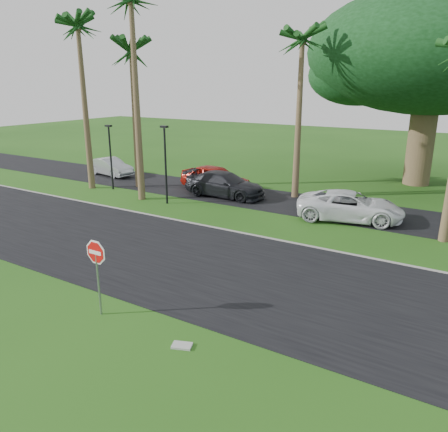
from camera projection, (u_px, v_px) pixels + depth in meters
name	position (u px, v px, depth m)	size (l,w,h in m)	color
ground	(151.00, 276.00, 16.50)	(120.00, 120.00, 0.00)	#1F4B12
road	(183.00, 258.00, 18.13)	(120.00, 8.00, 0.02)	black
parking_strip	(285.00, 202.00, 26.70)	(120.00, 5.00, 0.02)	black
curb	(232.00, 231.00, 21.43)	(120.00, 0.12, 0.06)	gray
stop_sign_near	(97.00, 262.00, 13.28)	(1.05, 0.07, 2.62)	gray
palm_left_far	(78.00, 30.00, 27.34)	(5.00, 5.00, 11.50)	brown
palm_left_mid	(131.00, 56.00, 28.16)	(5.00, 5.00, 10.00)	brown
palm_left_near	(131.00, 5.00, 24.16)	(5.00, 5.00, 12.50)	brown
palm_center	(302.00, 44.00, 25.24)	(5.00, 5.00, 10.50)	brown
canopy_tree	(433.00, 52.00, 28.85)	(16.50, 16.50, 13.12)	brown
streetlight_left	(110.00, 153.00, 29.24)	(0.45, 0.25, 4.34)	black
streetlight_right	(165.00, 160.00, 25.65)	(0.45, 0.25, 4.64)	black
car_silver	(111.00, 167.00, 34.10)	(1.44, 4.12, 1.36)	#AFB3B7
car_red	(215.00, 178.00, 29.38)	(1.99, 4.95, 1.69)	#A6180D
car_dark	(225.00, 185.00, 27.81)	(2.16, 5.32, 1.54)	black
car_minivan	(350.00, 206.00, 23.00)	(2.53, 5.48, 1.52)	white
utility_slab	(182.00, 346.00, 12.09)	(0.55, 0.35, 0.06)	#A1A29A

